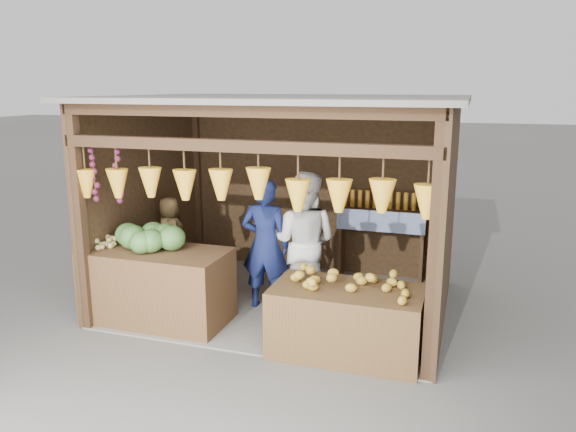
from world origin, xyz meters
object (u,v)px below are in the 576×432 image
Objects in this scene: man_standing at (265,244)px; vendor_seated at (170,234)px; counter_left at (158,286)px; counter_right at (347,321)px; woman_standing at (304,242)px.

man_standing reaches higher than vendor_seated.
counter_left is 1.62× the size of vendor_seated.
man_standing reaches higher than counter_right.
woman_standing reaches higher than man_standing.
counter_right is 0.93× the size of man_standing.
man_standing reaches higher than counter_left.
vendor_seated is (-0.40, 1.02, 0.35)m from counter_left.
man_standing is 0.49m from woman_standing.
man_standing is (-1.25, 0.91, 0.48)m from counter_right.
counter_right is 2.99m from vendor_seated.
counter_right is 1.49× the size of vendor_seated.
woman_standing is (1.55, 0.93, 0.44)m from counter_left.
counter_left is at bearing 31.98° from man_standing.
vendor_seated is at bearing 111.17° from counter_left.
vendor_seated is (-1.48, 0.24, -0.05)m from man_standing.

